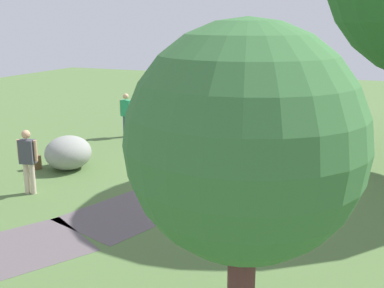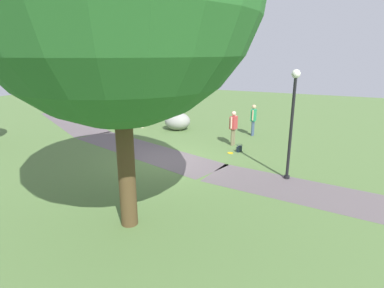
{
  "view_description": "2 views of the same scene",
  "coord_description": "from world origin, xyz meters",
  "px_view_note": "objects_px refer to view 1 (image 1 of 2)",
  "views": [
    {
      "loc": [
        13.01,
        3.47,
        4.18
      ],
      "look_at": [
        1.62,
        -1.29,
        1.01
      ],
      "focal_mm": 45.1,
      "sensor_mm": 36.0,
      "label": 1
    },
    {
      "loc": [
        -5.75,
        10.45,
        4.23
      ],
      "look_at": [
        -0.94,
        -0.32,
        0.77
      ],
      "focal_mm": 29.65,
      "sensor_mm": 36.0,
      "label": 2
    }
  ],
  "objects_px": {
    "woman_with_handbag": "(174,119)",
    "passerby_on_path": "(28,157)",
    "lawn_boulder": "(68,153)",
    "handbag_on_grass": "(203,140)",
    "man_near_boulder": "(126,112)",
    "lamp_post": "(285,75)",
    "young_tree_near_path": "(245,145)",
    "backpack_by_boulder": "(35,163)",
    "frisbee_on_grass": "(210,146)"
  },
  "relations": [
    {
      "from": "handbag_on_grass",
      "to": "backpack_by_boulder",
      "type": "xyz_separation_m",
      "value": [
        4.66,
        -3.39,
        0.05
      ]
    },
    {
      "from": "young_tree_near_path",
      "to": "passerby_on_path",
      "type": "distance_m",
      "value": 8.62
    },
    {
      "from": "young_tree_near_path",
      "to": "backpack_by_boulder",
      "type": "bearing_deg",
      "value": -128.34
    },
    {
      "from": "lamp_post",
      "to": "young_tree_near_path",
      "type": "bearing_deg",
      "value": 10.35
    },
    {
      "from": "lamp_post",
      "to": "handbag_on_grass",
      "type": "distance_m",
      "value": 3.91
    },
    {
      "from": "lamp_post",
      "to": "handbag_on_grass",
      "type": "xyz_separation_m",
      "value": [
        2.35,
        -2.29,
        -2.13
      ]
    },
    {
      "from": "lamp_post",
      "to": "woman_with_handbag",
      "type": "relative_size",
      "value": 2.29
    },
    {
      "from": "man_near_boulder",
      "to": "frisbee_on_grass",
      "type": "relative_size",
      "value": 6.8
    },
    {
      "from": "lawn_boulder",
      "to": "backpack_by_boulder",
      "type": "bearing_deg",
      "value": -66.46
    },
    {
      "from": "passerby_on_path",
      "to": "frisbee_on_grass",
      "type": "bearing_deg",
      "value": 157.48
    },
    {
      "from": "backpack_by_boulder",
      "to": "lamp_post",
      "type": "bearing_deg",
      "value": 140.98
    },
    {
      "from": "man_near_boulder",
      "to": "passerby_on_path",
      "type": "relative_size",
      "value": 1.0
    },
    {
      "from": "passerby_on_path",
      "to": "handbag_on_grass",
      "type": "relative_size",
      "value": 4.8
    },
    {
      "from": "young_tree_near_path",
      "to": "lamp_post",
      "type": "xyz_separation_m",
      "value": [
        -13.44,
        -2.46,
        -0.8
      ]
    },
    {
      "from": "man_near_boulder",
      "to": "backpack_by_boulder",
      "type": "bearing_deg",
      "value": -5.25
    },
    {
      "from": "young_tree_near_path",
      "to": "frisbee_on_grass",
      "type": "distance_m",
      "value": 12.05
    },
    {
      "from": "woman_with_handbag",
      "to": "passerby_on_path",
      "type": "xyz_separation_m",
      "value": [
        5.79,
        -1.28,
        0.01
      ]
    },
    {
      "from": "woman_with_handbag",
      "to": "young_tree_near_path",
      "type": "bearing_deg",
      "value": 27.96
    },
    {
      "from": "backpack_by_boulder",
      "to": "handbag_on_grass",
      "type": "bearing_deg",
      "value": 143.97
    },
    {
      "from": "handbag_on_grass",
      "to": "man_near_boulder",
      "type": "bearing_deg",
      "value": -87.44
    },
    {
      "from": "woman_with_handbag",
      "to": "handbag_on_grass",
      "type": "relative_size",
      "value": 4.77
    },
    {
      "from": "lamp_post",
      "to": "man_near_boulder",
      "type": "bearing_deg",
      "value": -64.74
    },
    {
      "from": "lawn_boulder",
      "to": "frisbee_on_grass",
      "type": "height_order",
      "value": "lawn_boulder"
    },
    {
      "from": "lamp_post",
      "to": "passerby_on_path",
      "type": "bearing_deg",
      "value": -26.95
    },
    {
      "from": "lawn_boulder",
      "to": "passerby_on_path",
      "type": "xyz_separation_m",
      "value": [
        2.07,
        0.38,
        0.45
      ]
    },
    {
      "from": "lamp_post",
      "to": "handbag_on_grass",
      "type": "height_order",
      "value": "lamp_post"
    },
    {
      "from": "backpack_by_boulder",
      "to": "frisbee_on_grass",
      "type": "height_order",
      "value": "backpack_by_boulder"
    },
    {
      "from": "frisbee_on_grass",
      "to": "passerby_on_path",
      "type": "bearing_deg",
      "value": -22.52
    },
    {
      "from": "passerby_on_path",
      "to": "handbag_on_grass",
      "type": "xyz_separation_m",
      "value": [
        -6.34,
        2.13,
        -0.79
      ]
    },
    {
      "from": "frisbee_on_grass",
      "to": "lawn_boulder",
      "type": "bearing_deg",
      "value": -35.9
    },
    {
      "from": "lamp_post",
      "to": "backpack_by_boulder",
      "type": "relative_size",
      "value": 9.21
    },
    {
      "from": "man_near_boulder",
      "to": "backpack_by_boulder",
      "type": "height_order",
      "value": "man_near_boulder"
    },
    {
      "from": "young_tree_near_path",
      "to": "lawn_boulder",
      "type": "xyz_separation_m",
      "value": [
        -6.82,
        -7.25,
        -2.58
      ]
    },
    {
      "from": "woman_with_handbag",
      "to": "man_near_boulder",
      "type": "xyz_separation_m",
      "value": [
        -0.42,
        -2.13,
        0.0
      ]
    },
    {
      "from": "lamp_post",
      "to": "passerby_on_path",
      "type": "relative_size",
      "value": 2.28
    },
    {
      "from": "lamp_post",
      "to": "backpack_by_boulder",
      "type": "xyz_separation_m",
      "value": [
        7.01,
        -5.68,
        -2.07
      ]
    },
    {
      "from": "man_near_boulder",
      "to": "handbag_on_grass",
      "type": "height_order",
      "value": "man_near_boulder"
    },
    {
      "from": "lawn_boulder",
      "to": "man_near_boulder",
      "type": "bearing_deg",
      "value": -173.53
    },
    {
      "from": "man_near_boulder",
      "to": "frisbee_on_grass",
      "type": "xyz_separation_m",
      "value": [
        0.15,
        3.36,
        -0.92
      ]
    },
    {
      "from": "woman_with_handbag",
      "to": "handbag_on_grass",
      "type": "distance_m",
      "value": 1.28
    },
    {
      "from": "woman_with_handbag",
      "to": "handbag_on_grass",
      "type": "height_order",
      "value": "woman_with_handbag"
    },
    {
      "from": "lawn_boulder",
      "to": "man_near_boulder",
      "type": "height_order",
      "value": "man_near_boulder"
    },
    {
      "from": "lawn_boulder",
      "to": "man_near_boulder",
      "type": "xyz_separation_m",
      "value": [
        -4.14,
        -0.47,
        0.44
      ]
    },
    {
      "from": "passerby_on_path",
      "to": "handbag_on_grass",
      "type": "distance_m",
      "value": 6.73
    },
    {
      "from": "man_near_boulder",
      "to": "handbag_on_grass",
      "type": "xyz_separation_m",
      "value": [
        -0.13,
        2.97,
        -0.79
      ]
    },
    {
      "from": "young_tree_near_path",
      "to": "backpack_by_boulder",
      "type": "xyz_separation_m",
      "value": [
        -6.43,
        -8.13,
        -2.87
      ]
    },
    {
      "from": "young_tree_near_path",
      "to": "lamp_post",
      "type": "bearing_deg",
      "value": -169.65
    },
    {
      "from": "woman_with_handbag",
      "to": "passerby_on_path",
      "type": "height_order",
      "value": "passerby_on_path"
    },
    {
      "from": "passerby_on_path",
      "to": "lamp_post",
      "type": "bearing_deg",
      "value": 153.05
    },
    {
      "from": "lamp_post",
      "to": "woman_with_handbag",
      "type": "height_order",
      "value": "lamp_post"
    }
  ]
}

